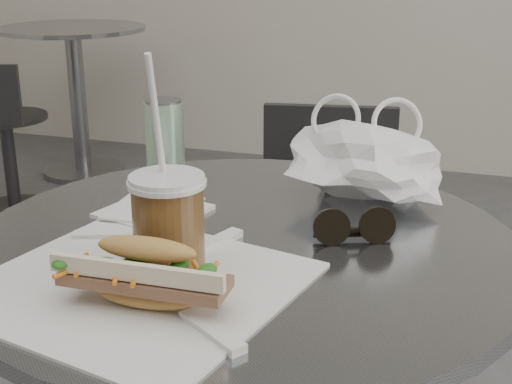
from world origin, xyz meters
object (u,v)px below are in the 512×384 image
(bg_chair, at_px, (5,147))
(iced_coffee, at_px, (168,224))
(banh_mi, at_px, (146,274))
(sunglasses, at_px, (354,229))
(drink_can, at_px, (165,136))
(bg_table, at_px, (77,83))
(chair_far, at_px, (323,295))

(bg_chair, relative_size, iced_coffee, 2.47)
(banh_mi, distance_m, sunglasses, 0.31)
(iced_coffee, xyz_separation_m, sunglasses, (0.20, 0.16, -0.05))
(bg_chair, bearing_deg, iced_coffee, -63.56)
(bg_chair, height_order, drink_can, drink_can)
(sunglasses, xyz_separation_m, drink_can, (-0.37, 0.21, 0.05))
(bg_table, height_order, drink_can, drink_can)
(bg_table, relative_size, iced_coffee, 2.72)
(bg_table, xyz_separation_m, bg_chair, (-0.01, -0.59, -0.16))
(iced_coffee, bearing_deg, banh_mi, -83.29)
(banh_mi, xyz_separation_m, iced_coffee, (-0.01, 0.09, 0.03))
(banh_mi, relative_size, iced_coffee, 0.86)
(bg_table, height_order, chair_far, chair_far)
(banh_mi, bearing_deg, bg_table, 121.73)
(iced_coffee, bearing_deg, sunglasses, 39.86)
(bg_table, distance_m, sunglasses, 2.80)
(iced_coffee, bearing_deg, chair_far, 87.23)
(banh_mi, bearing_deg, drink_can, 110.78)
(banh_mi, height_order, iced_coffee, iced_coffee)
(bg_table, distance_m, iced_coffee, 2.82)
(bg_chair, height_order, iced_coffee, iced_coffee)
(chair_far, height_order, iced_coffee, iced_coffee)
(banh_mi, relative_size, drink_can, 1.82)
(bg_table, distance_m, bg_chair, 0.62)
(bg_chair, distance_m, sunglasses, 2.40)
(bg_table, bearing_deg, sunglasses, -51.12)
(bg_chair, relative_size, banh_mi, 2.86)
(iced_coffee, relative_size, drink_can, 2.10)
(iced_coffee, xyz_separation_m, drink_can, (-0.17, 0.37, -0.00))
(bg_table, bearing_deg, banh_mi, -57.13)
(chair_far, distance_m, bg_chair, 1.87)
(bg_chair, height_order, sunglasses, sunglasses)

